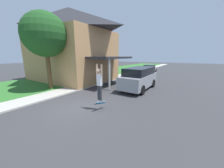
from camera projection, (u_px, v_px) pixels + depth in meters
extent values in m
plane|color=#333335|center=(77.00, 107.00, 7.55)|extent=(120.00, 120.00, 0.00)
cube|color=#2D6B28|center=(71.00, 79.00, 16.72)|extent=(10.00, 80.00, 0.08)
cube|color=#ADA89E|center=(96.00, 83.00, 14.36)|extent=(1.80, 80.00, 0.10)
cube|color=tan|center=(71.00, 57.00, 15.95)|extent=(9.89, 7.10, 5.73)
pyramid|color=#28282D|center=(69.00, 20.00, 15.01)|extent=(10.69, 7.90, 2.86)
cube|color=#28282D|center=(110.00, 58.00, 12.72)|extent=(2.60, 4.97, 0.20)
cylinder|color=silver|center=(109.00, 75.00, 11.00)|extent=(0.16, 0.16, 2.70)
cylinder|color=brown|center=(49.00, 69.00, 11.20)|extent=(0.36, 0.36, 3.70)
sphere|color=#1E4C1E|center=(45.00, 35.00, 10.57)|extent=(3.72, 3.72, 3.72)
cube|color=gray|center=(139.00, 80.00, 11.56)|extent=(1.91, 4.97, 1.06)
cube|color=black|center=(140.00, 71.00, 11.48)|extent=(1.76, 3.87, 0.65)
cylinder|color=black|center=(136.00, 81.00, 13.40)|extent=(0.24, 0.78, 0.78)
cylinder|color=black|center=(153.00, 83.00, 12.42)|extent=(0.24, 0.78, 0.78)
cylinder|color=black|center=(122.00, 87.00, 10.89)|extent=(0.24, 0.78, 0.78)
cylinder|color=black|center=(142.00, 90.00, 9.91)|extent=(0.24, 0.78, 0.78)
cube|color=#B7B7BC|center=(149.00, 69.00, 24.01)|extent=(1.84, 4.45, 0.71)
cube|color=black|center=(149.00, 66.00, 23.79)|extent=(1.62, 2.32, 0.48)
cylinder|color=black|center=(147.00, 69.00, 25.62)|extent=(0.20, 0.68, 0.68)
cylinder|color=black|center=(156.00, 70.00, 24.67)|extent=(0.20, 0.68, 0.68)
cylinder|color=black|center=(142.00, 71.00, 23.44)|extent=(0.20, 0.68, 0.68)
cylinder|color=black|center=(152.00, 71.00, 22.49)|extent=(0.20, 0.68, 0.68)
cylinder|color=#38383D|center=(99.00, 93.00, 7.09)|extent=(0.13, 0.13, 0.85)
cylinder|color=#38383D|center=(101.00, 93.00, 7.00)|extent=(0.13, 0.13, 0.85)
cube|color=silver|center=(99.00, 80.00, 6.88)|extent=(0.25, 0.20, 0.65)
sphere|color=tan|center=(99.00, 71.00, 6.78)|extent=(0.24, 0.24, 0.24)
cylinder|color=tan|center=(97.00, 69.00, 6.85)|extent=(0.09, 0.09, 0.58)
cylinder|color=tan|center=(101.00, 70.00, 6.67)|extent=(0.09, 0.09, 0.58)
cube|color=#236B99|center=(100.00, 103.00, 7.13)|extent=(0.30, 0.78, 0.30)
cylinder|color=silver|center=(104.00, 101.00, 7.29)|extent=(0.03, 0.06, 0.06)
cylinder|color=silver|center=(102.00, 102.00, 7.40)|extent=(0.03, 0.06, 0.06)
cylinder|color=silver|center=(98.00, 102.00, 6.91)|extent=(0.03, 0.06, 0.06)
cylinder|color=silver|center=(96.00, 103.00, 7.02)|extent=(0.03, 0.06, 0.06)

